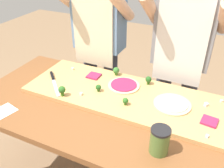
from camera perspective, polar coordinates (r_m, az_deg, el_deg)
The scene contains 21 objects.
prep_table at distance 1.57m, azimuth -0.11°, elevation -8.62°, with size 1.81×0.84×0.80m.
cutting_board at distance 1.61m, azimuth 2.59°, elevation -2.47°, with size 1.30×0.49×0.03m, color tan.
chefs_knife at distance 1.78m, azimuth -13.53°, elevation 0.91°, with size 0.25×0.25×0.02m.
pizza_whole_cheese_artichoke at distance 1.53m, azimuth 13.92°, elevation -4.55°, with size 0.23×0.23×0.02m.
pizza_whole_beet_magenta at distance 1.67m, azimuth 2.76°, elevation -0.28°, with size 0.22×0.22×0.02m.
pizza_slice_center at distance 1.79m, azimuth -4.29°, elevation 1.93°, with size 0.09×0.09×0.01m, color #9E234C.
pizza_slice_far_right at distance 1.47m, azimuth 21.84°, elevation -8.09°, with size 0.09×0.09×0.01m, color #9E234C.
broccoli_floret_back_mid at distance 1.48m, azimuth 3.16°, elevation -3.97°, with size 0.04×0.04×0.05m.
broccoli_floret_back_left at distance 1.60m, azimuth -3.21°, elevation -0.82°, with size 0.04×0.04×0.05m.
broccoli_floret_front_right at distance 1.79m, azimuth 0.97°, elevation 3.13°, with size 0.05×0.05×0.06m.
broccoli_floret_back_right at distance 1.69m, azimuth 8.53°, elevation 1.00°, with size 0.04×0.04×0.06m.
broccoli_floret_front_mid at distance 1.58m, azimuth -11.63°, elevation -1.41°, with size 0.05×0.05×0.07m.
cheese_crumble_a at distance 1.90m, azimuth -9.21°, elevation 3.56°, with size 0.02×0.02×0.02m, color silver.
cheese_crumble_b at distance 1.37m, azimuth 21.39°, elevation -11.29°, with size 0.01×0.01×0.01m, color white.
cheese_crumble_c at distance 1.66m, azimuth 24.27°, elevation -3.64°, with size 0.01×0.01×0.01m, color silver.
cheese_crumble_d at distance 1.59m, azimuth -7.22°, elevation -2.31°, with size 0.02×0.02×0.02m, color silver.
cheese_crumble_e at distance 1.58m, azimuth 21.20°, elevation -4.52°, with size 0.02×0.02×0.02m, color white.
sauce_jar at distance 1.22m, azimuth 11.09°, elevation -12.87°, with size 0.10×0.10×0.14m.
recipe_note at distance 1.62m, azimuth -24.39°, elevation -6.02°, with size 0.12×0.15×0.00m, color white.
cook_left at distance 2.03m, azimuth -3.08°, elevation 11.05°, with size 0.54×0.39×1.67m.
cook_right at distance 1.83m, azimuth 15.97°, elevation 7.47°, with size 0.54×0.39×1.67m.
Camera 1 is at (0.51, -1.08, 1.72)m, focal length 39.06 mm.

